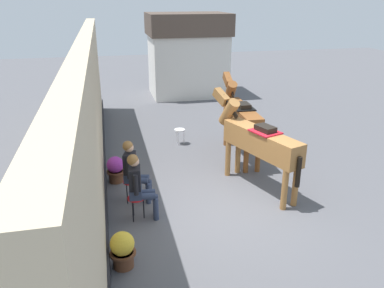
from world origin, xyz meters
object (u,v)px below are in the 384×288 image
(spare_stool_white, at_px, (180,131))
(flower_planter_near, at_px, (123,249))
(saddled_horse_far, at_px, (241,116))
(seated_visitor_near, at_px, (139,184))
(flower_planter_far, at_px, (115,169))
(saddled_horse_near, at_px, (257,140))
(seated_visitor_far, at_px, (133,168))

(spare_stool_white, bearing_deg, flower_planter_near, -110.30)
(flower_planter_near, bearing_deg, saddled_horse_far, 50.24)
(saddled_horse_far, bearing_deg, spare_stool_white, 138.85)
(saddled_horse_far, bearing_deg, seated_visitor_near, -138.22)
(saddled_horse_far, distance_m, flower_planter_far, 3.63)
(flower_planter_near, distance_m, spare_stool_white, 5.73)
(saddled_horse_near, bearing_deg, seated_visitor_far, -178.86)
(seated_visitor_far, height_order, flower_planter_near, seated_visitor_far)
(seated_visitor_near, xyz_separation_m, flower_planter_near, (-0.41, -1.43, -0.44))
(saddled_horse_far, relative_size, flower_planter_near, 4.69)
(saddled_horse_near, distance_m, saddled_horse_far, 1.92)
(seated_visitor_far, height_order, spare_stool_white, seated_visitor_far)
(flower_planter_far, bearing_deg, seated_visitor_near, -77.28)
(saddled_horse_near, height_order, flower_planter_near, saddled_horse_near)
(seated_visitor_far, xyz_separation_m, flower_planter_near, (-0.37, -2.16, -0.44))
(seated_visitor_near, relative_size, saddled_horse_near, 0.48)
(seated_visitor_far, height_order, saddled_horse_far, saddled_horse_far)
(spare_stool_white, bearing_deg, saddled_horse_far, -41.15)
(flower_planter_far, distance_m, spare_stool_white, 2.93)
(flower_planter_near, bearing_deg, seated_visitor_near, 73.81)
(saddled_horse_near, height_order, flower_planter_far, saddled_horse_near)
(seated_visitor_near, height_order, seated_visitor_far, same)
(saddled_horse_near, bearing_deg, flower_planter_near, -144.86)
(seated_visitor_near, relative_size, spare_stool_white, 3.02)
(seated_visitor_far, xyz_separation_m, spare_stool_white, (1.62, 3.21, -0.38))
(seated_visitor_far, bearing_deg, saddled_horse_far, 32.57)
(saddled_horse_far, bearing_deg, seated_visitor_far, -147.43)
(seated_visitor_near, height_order, flower_planter_near, seated_visitor_near)
(saddled_horse_far, xyz_separation_m, flower_planter_far, (-3.41, -0.91, -0.82))
(saddled_horse_near, height_order, spare_stool_white, saddled_horse_near)
(seated_visitor_near, height_order, saddled_horse_near, saddled_horse_near)
(saddled_horse_near, distance_m, spare_stool_white, 3.45)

